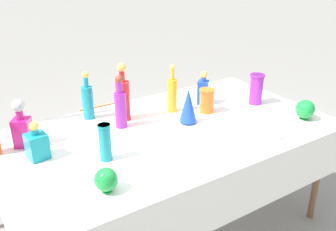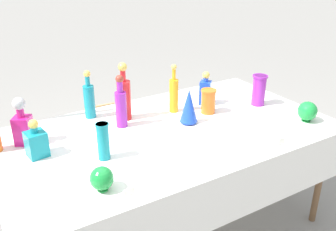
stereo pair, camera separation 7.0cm
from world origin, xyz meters
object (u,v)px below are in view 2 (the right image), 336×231
(square_decanter_0, at_px, (22,124))
(square_decanter_1, at_px, (36,142))
(round_bowl_1, at_px, (307,111))
(slender_vase_1, at_px, (259,89))
(tall_bottle_4, at_px, (121,105))
(fluted_vase_0, at_px, (189,106))
(tall_bottle_0, at_px, (174,93))
(square_decanter_2, at_px, (205,90))
(round_bowl_0, at_px, (102,178))
(tall_bottle_2, at_px, (124,97))
(cardboard_box_behind_right, at_px, (110,134))
(tall_bottle_1, at_px, (89,99))
(slender_vase_0, at_px, (103,140))
(cardboard_box_behind_left, at_px, (93,137))
(slender_vase_2, at_px, (208,100))

(square_decanter_0, xyz_separation_m, square_decanter_1, (0.03, -0.18, -0.04))
(round_bowl_1, bearing_deg, slender_vase_1, 100.94)
(tall_bottle_4, bearing_deg, fluted_vase_0, -24.77)
(tall_bottle_0, relative_size, square_decanter_2, 1.38)
(round_bowl_0, bearing_deg, fluted_vase_0, 28.18)
(tall_bottle_2, relative_size, square_decanter_0, 1.35)
(tall_bottle_2, relative_size, cardboard_box_behind_right, 0.83)
(cardboard_box_behind_right, bearing_deg, round_bowl_0, -112.91)
(square_decanter_0, height_order, fluted_vase_0, square_decanter_0)
(round_bowl_0, bearing_deg, round_bowl_1, 1.23)
(tall_bottle_1, relative_size, square_decanter_2, 1.32)
(square_decanter_0, relative_size, square_decanter_1, 1.32)
(tall_bottle_4, bearing_deg, cardboard_box_behind_right, 73.18)
(slender_vase_0, distance_m, cardboard_box_behind_left, 1.66)
(tall_bottle_0, distance_m, slender_vase_1, 0.62)
(slender_vase_0, bearing_deg, cardboard_box_behind_right, 67.31)
(slender_vase_0, bearing_deg, slender_vase_2, 13.97)
(square_decanter_1, relative_size, fluted_vase_0, 0.93)
(tall_bottle_2, bearing_deg, tall_bottle_0, -10.77)
(tall_bottle_1, bearing_deg, round_bowl_1, -33.68)
(slender_vase_1, xyz_separation_m, slender_vase_2, (-0.39, 0.07, -0.03))
(slender_vase_2, height_order, cardboard_box_behind_right, slender_vase_2)
(round_bowl_0, bearing_deg, slender_vase_0, 65.99)
(tall_bottle_4, relative_size, round_bowl_0, 2.82)
(slender_vase_1, distance_m, round_bowl_1, 0.38)
(square_decanter_2, bearing_deg, square_decanter_1, -173.83)
(slender_vase_1, relative_size, slender_vase_2, 1.33)
(round_bowl_0, height_order, cardboard_box_behind_left, round_bowl_0)
(tall_bottle_4, xyz_separation_m, round_bowl_1, (1.06, -0.55, -0.07))
(square_decanter_1, xyz_separation_m, slender_vase_0, (0.30, -0.21, 0.03))
(tall_bottle_1, relative_size, square_decanter_0, 1.14)
(tall_bottle_1, relative_size, cardboard_box_behind_left, 0.55)
(slender_vase_1, distance_m, round_bowl_0, 1.41)
(tall_bottle_1, bearing_deg, cardboard_box_behind_left, 71.66)
(square_decanter_1, height_order, slender_vase_0, square_decanter_1)
(tall_bottle_1, distance_m, cardboard_box_behind_right, 1.12)
(tall_bottle_2, xyz_separation_m, square_decanter_2, (0.60, -0.07, -0.05))
(fluted_vase_0, distance_m, round_bowl_0, 0.86)
(tall_bottle_1, xyz_separation_m, round_bowl_0, (-0.25, -0.82, -0.07))
(tall_bottle_4, distance_m, cardboard_box_behind_left, 1.36)
(square_decanter_1, bearing_deg, slender_vase_2, -0.21)
(tall_bottle_4, height_order, fluted_vase_0, tall_bottle_4)
(tall_bottle_4, relative_size, cardboard_box_behind_left, 0.58)
(slender_vase_2, xyz_separation_m, round_bowl_1, (0.46, -0.44, -0.02))
(tall_bottle_0, distance_m, slender_vase_0, 0.74)
(square_decanter_0, bearing_deg, tall_bottle_0, -2.89)
(tall_bottle_2, bearing_deg, cardboard_box_behind_right, 75.32)
(square_decanter_1, xyz_separation_m, cardboard_box_behind_right, (0.85, 1.11, -0.65))
(square_decanter_0, xyz_separation_m, slender_vase_2, (1.17, -0.19, -0.03))
(square_decanter_0, relative_size, fluted_vase_0, 1.23)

